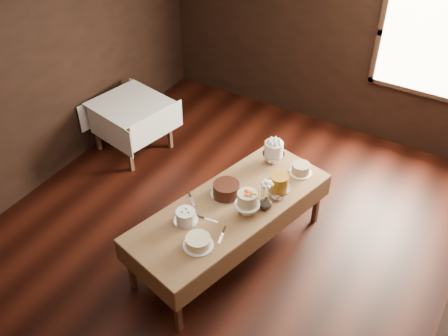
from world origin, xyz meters
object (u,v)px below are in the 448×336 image
at_px(cake_chocolate, 226,189).
at_px(cake_server_b, 221,238).
at_px(cake_flowers, 247,204).
at_px(cake_meringue, 273,153).
at_px(cake_speckled, 301,169).
at_px(flower_vase, 266,203).
at_px(cake_caramel, 279,188).
at_px(side_table, 130,108).
at_px(cake_server_e, 192,201).
at_px(cake_cream, 198,242).
at_px(cake_server_a, 211,220).
at_px(display_table, 230,209).
at_px(cake_server_d, 262,206).
at_px(cake_swirl, 186,216).
at_px(cake_server_c, 241,190).

relative_size(cake_chocolate, cake_server_b, 1.44).
height_order(cake_flowers, cake_server_b, cake_flowers).
distance_m(cake_meringue, cake_speckled, 0.37).
relative_size(cake_flowers, flower_vase, 1.94).
xyz_separation_m(cake_meringue, cake_caramel, (0.32, -0.53, 0.01)).
height_order(side_table, cake_speckled, cake_speckled).
bearing_deg(cake_server_e, cake_cream, -9.49).
bearing_deg(cake_chocolate, cake_speckled, 53.66).
distance_m(cake_caramel, cake_chocolate, 0.56).
bearing_deg(cake_chocolate, cake_flowers, -22.80).
distance_m(cake_cream, cake_server_e, 0.64).
height_order(cake_caramel, cake_flowers, cake_caramel).
height_order(cake_caramel, cake_server_e, cake_caramel).
bearing_deg(cake_meringue, cake_speckled, -5.49).
height_order(cake_chocolate, cake_server_a, cake_chocolate).
height_order(cake_speckled, cake_server_e, cake_speckled).
bearing_deg(side_table, cake_speckled, -3.17).
bearing_deg(display_table, cake_speckled, 64.76).
bearing_deg(cake_flowers, cake_server_d, 60.30).
height_order(cake_cream, cake_server_b, cake_cream).
relative_size(cake_swirl, cake_server_e, 1.05).
height_order(display_table, cake_server_c, cake_server_c).
xyz_separation_m(cake_caramel, cake_swirl, (-0.64, -0.81, -0.07)).
bearing_deg(cake_server_b, side_table, -137.51).
xyz_separation_m(side_table, cake_server_d, (2.46, -0.85, 0.05)).
xyz_separation_m(cake_chocolate, cake_swirl, (-0.14, -0.56, -0.00)).
bearing_deg(cake_server_c, side_table, 90.87).
bearing_deg(cake_cream, cake_server_a, 102.09).
bearing_deg(cake_server_b, cake_server_e, -134.58).
distance_m(display_table, cake_server_a, 0.31).
bearing_deg(side_table, flower_vase, -18.99).
bearing_deg(cake_server_d, cake_server_a, -142.80).
bearing_deg(cake_server_b, cake_chocolate, -169.05).
height_order(display_table, side_table, side_table).
xyz_separation_m(cake_server_a, cake_server_d, (0.35, 0.46, 0.00)).
xyz_separation_m(side_table, cake_server_e, (1.79, -1.16, 0.05)).
height_order(cake_chocolate, cake_cream, cake_chocolate).
xyz_separation_m(cake_server_c, cake_server_e, (-0.36, -0.42, 0.00)).
bearing_deg(cake_chocolate, cake_server_b, -63.76).
height_order(cake_caramel, cake_server_d, cake_caramel).
xyz_separation_m(cake_server_a, cake_server_e, (-0.32, 0.14, 0.00)).
distance_m(cake_flowers, flower_vase, 0.21).
bearing_deg(flower_vase, cake_cream, -111.19).
xyz_separation_m(display_table, cake_server_e, (-0.38, -0.15, 0.06)).
height_order(cake_cream, cake_server_a, cake_cream).
xyz_separation_m(side_table, cake_caramel, (2.53, -0.64, 0.18)).
xyz_separation_m(cake_swirl, flower_vase, (0.60, 0.58, 0.01)).
distance_m(cake_chocolate, cake_server_b, 0.66).
xyz_separation_m(cake_caramel, cake_cream, (-0.35, -1.03, -0.08)).
xyz_separation_m(cake_chocolate, cake_server_c, (0.11, 0.13, -0.06)).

